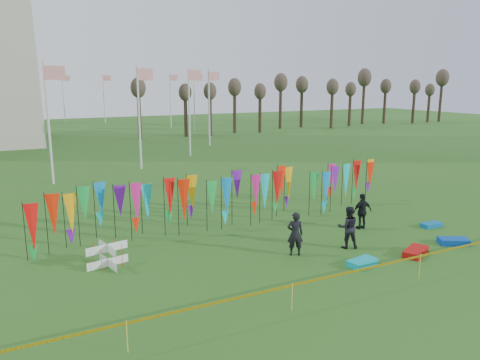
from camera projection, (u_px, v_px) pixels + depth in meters
name	position (u px, v px, depth m)	size (l,w,h in m)	color
ground	(325.00, 282.00, 16.09)	(160.00, 160.00, 0.00)	#225217
banner_row	(236.00, 191.00, 22.46)	(18.64, 0.64, 2.46)	black
caution_tape_near	(344.00, 275.00, 14.76)	(26.00, 0.02, 0.90)	#E6BC04
tree_line	(321.00, 85.00, 67.35)	(53.92, 1.92, 7.84)	#3C281E
box_kite	(108.00, 255.00, 17.30)	(0.82, 0.82, 0.91)	red
person_left	(295.00, 234.00, 18.41)	(0.64, 0.47, 1.76)	black
person_mid	(348.00, 227.00, 19.23)	(0.86, 0.53, 1.77)	black
person_right	(362.00, 211.00, 21.72)	(0.99, 0.56, 1.69)	black
kite_bag_turquoise	(362.00, 262.00, 17.51)	(1.17, 0.59, 0.23)	#0CADBB
kite_bag_blue	(453.00, 241.00, 19.80)	(1.20, 0.63, 0.25)	#0A43B2
kite_bag_red	(416.00, 252.00, 18.58)	(1.37, 0.63, 0.25)	#B40F0C
kite_bag_teal	(431.00, 225.00, 22.16)	(1.02, 0.49, 0.20)	#0C66A9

